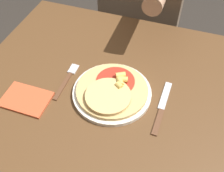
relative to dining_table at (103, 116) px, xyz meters
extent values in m
cube|color=brown|center=(0.00, 0.00, 0.10)|extent=(0.97, 0.93, 0.03)
cylinder|color=brown|center=(-0.42, 0.41, -0.27)|extent=(0.06, 0.06, 0.70)
cylinder|color=brown|center=(0.42, 0.41, -0.27)|extent=(0.06, 0.06, 0.70)
cylinder|color=silver|center=(0.03, 0.02, 0.12)|extent=(0.26, 0.26, 0.01)
cylinder|color=tan|center=(0.03, 0.02, 0.13)|extent=(0.24, 0.24, 0.01)
cylinder|color=#B22D1E|center=(0.03, 0.06, 0.14)|extent=(0.13, 0.13, 0.00)
cylinder|color=#DDB771|center=(0.03, -0.02, 0.15)|extent=(0.15, 0.15, 0.01)
cylinder|color=#E5BC5B|center=(0.05, 0.06, 0.15)|extent=(0.03, 0.03, 0.02)
cylinder|color=#E5BC5B|center=(0.05, 0.03, 0.15)|extent=(0.03, 0.03, 0.02)
cylinder|color=#E5BC5B|center=(0.04, 0.08, 0.15)|extent=(0.04, 0.03, 0.02)
cylinder|color=#E5BC5B|center=(0.04, 0.05, 0.15)|extent=(0.04, 0.04, 0.02)
cube|color=brown|center=(-0.15, 0.00, 0.12)|extent=(0.02, 0.13, 0.00)
cube|color=silver|center=(-0.15, 0.09, 0.12)|extent=(0.03, 0.05, 0.00)
cube|color=brown|center=(0.20, -0.04, 0.12)|extent=(0.02, 0.10, 0.00)
cube|color=silver|center=(0.20, 0.07, 0.12)|extent=(0.03, 0.12, 0.00)
cube|color=#C6512D|center=(-0.23, -0.09, 0.12)|extent=(0.16, 0.11, 0.01)
cylinder|color=#2D2D38|center=(-0.12, 0.67, -0.35)|extent=(0.11, 0.11, 0.53)
cylinder|color=#2D2D38|center=(0.05, 0.67, -0.35)|extent=(0.11, 0.11, 0.53)
camera|label=1|loc=(0.21, -0.51, 0.79)|focal=42.00mm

